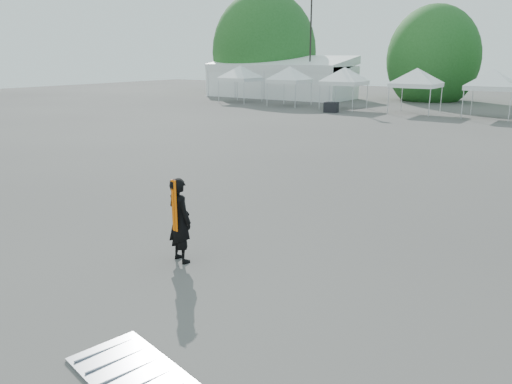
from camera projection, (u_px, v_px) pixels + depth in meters
The scene contains 13 objects.
ground at pixel (289, 231), 12.32m from camera, with size 120.00×120.00×0.00m, color #474442.
marquee at pixel (280, 78), 51.65m from camera, with size 15.00×6.25×4.23m.
light_pole_west at pixel (311, 39), 47.67m from camera, with size 0.60×0.25×10.30m.
tree_far_w at pixel (264, 53), 55.54m from camera, with size 4.80×4.80×7.30m.
tree_mid_w at pixel (433, 59), 47.46m from camera, with size 4.16×4.16×6.33m.
tent_a at pixel (240, 69), 45.98m from camera, with size 4.38×4.38×3.88m.
tent_b at pixel (290, 70), 42.51m from camera, with size 4.22×4.22×3.88m.
tent_c at pixel (345, 70), 39.76m from camera, with size 4.33×4.33×3.88m.
tent_d at pixel (417, 72), 36.81m from camera, with size 4.57×4.57×3.88m.
tent_e at pixel (494, 73), 33.80m from camera, with size 4.45×4.45×3.88m.
man at pixel (180, 220), 10.31m from camera, with size 0.75×0.59×1.80m.
barrier_mid at pixel (138, 378), 6.64m from camera, with size 2.33×1.52×0.07m.
crate_west at pixel (331, 107), 38.10m from camera, with size 1.01×0.78×0.78m, color black.
Camera 1 is at (5.92, -10.05, 4.18)m, focal length 35.00 mm.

